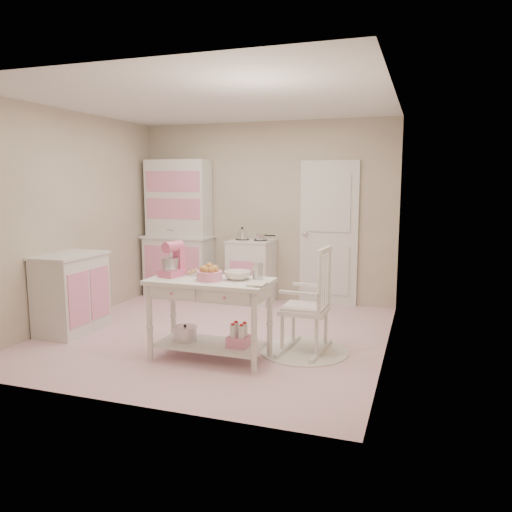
{
  "coord_description": "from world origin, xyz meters",
  "views": [
    {
      "loc": [
        2.23,
        -5.1,
        1.74
      ],
      "look_at": [
        0.57,
        -0.22,
        0.97
      ],
      "focal_mm": 35.0,
      "sensor_mm": 36.0,
      "label": 1
    }
  ],
  "objects_px": {
    "base_cabinet": "(71,293)",
    "stand_mixer": "(172,260)",
    "rocking_chair": "(305,300)",
    "bread_basket": "(209,276)",
    "stove": "(251,271)",
    "hutch": "(178,229)",
    "work_table": "(210,319)"
  },
  "relations": [
    {
      "from": "stove",
      "to": "rocking_chair",
      "type": "bearing_deg",
      "value": -56.48
    },
    {
      "from": "stove",
      "to": "work_table",
      "type": "xyz_separation_m",
      "value": [
        0.38,
        -2.33,
        -0.06
      ]
    },
    {
      "from": "hutch",
      "to": "base_cabinet",
      "type": "bearing_deg",
      "value": -98.52
    },
    {
      "from": "stand_mixer",
      "to": "bread_basket",
      "type": "bearing_deg",
      "value": 4.02
    },
    {
      "from": "stove",
      "to": "stand_mixer",
      "type": "distance_m",
      "value": 2.37
    },
    {
      "from": "base_cabinet",
      "to": "bread_basket",
      "type": "height_order",
      "value": "base_cabinet"
    },
    {
      "from": "hutch",
      "to": "stand_mixer",
      "type": "distance_m",
      "value": 2.63
    },
    {
      "from": "stand_mixer",
      "to": "hutch",
      "type": "bearing_deg",
      "value": 129.3
    },
    {
      "from": "base_cabinet",
      "to": "rocking_chair",
      "type": "xyz_separation_m",
      "value": [
        2.73,
        0.19,
        0.09
      ]
    },
    {
      "from": "stove",
      "to": "bread_basket",
      "type": "bearing_deg",
      "value": -80.38
    },
    {
      "from": "stand_mixer",
      "to": "work_table",
      "type": "bearing_deg",
      "value": 10.33
    },
    {
      "from": "hutch",
      "to": "rocking_chair",
      "type": "relative_size",
      "value": 1.89
    },
    {
      "from": "stove",
      "to": "work_table",
      "type": "bearing_deg",
      "value": -80.65
    },
    {
      "from": "base_cabinet",
      "to": "work_table",
      "type": "height_order",
      "value": "base_cabinet"
    },
    {
      "from": "hutch",
      "to": "work_table",
      "type": "relative_size",
      "value": 1.73
    },
    {
      "from": "work_table",
      "to": "stand_mixer",
      "type": "distance_m",
      "value": 0.71
    },
    {
      "from": "base_cabinet",
      "to": "hutch",
      "type": "bearing_deg",
      "value": 81.48
    },
    {
      "from": "base_cabinet",
      "to": "stand_mixer",
      "type": "height_order",
      "value": "stand_mixer"
    },
    {
      "from": "stove",
      "to": "stand_mixer",
      "type": "height_order",
      "value": "stand_mixer"
    },
    {
      "from": "work_table",
      "to": "hutch",
      "type": "bearing_deg",
      "value": 123.63
    },
    {
      "from": "stand_mixer",
      "to": "rocking_chair",
      "type": "bearing_deg",
      "value": 33.38
    },
    {
      "from": "rocking_chair",
      "to": "bread_basket",
      "type": "xyz_separation_m",
      "value": [
        -0.82,
        -0.54,
        0.3
      ]
    },
    {
      "from": "rocking_chair",
      "to": "stand_mixer",
      "type": "height_order",
      "value": "stand_mixer"
    },
    {
      "from": "bread_basket",
      "to": "base_cabinet",
      "type": "bearing_deg",
      "value": 169.66
    },
    {
      "from": "hutch",
      "to": "stand_mixer",
      "type": "relative_size",
      "value": 6.12
    },
    {
      "from": "stand_mixer",
      "to": "bread_basket",
      "type": "xyz_separation_m",
      "value": [
        0.44,
        -0.07,
        -0.12
      ]
    },
    {
      "from": "rocking_chair",
      "to": "base_cabinet",
      "type": "bearing_deg",
      "value": -171.16
    },
    {
      "from": "stove",
      "to": "base_cabinet",
      "type": "distance_m",
      "value": 2.53
    },
    {
      "from": "work_table",
      "to": "bread_basket",
      "type": "xyz_separation_m",
      "value": [
        0.02,
        -0.05,
        0.45
      ]
    },
    {
      "from": "base_cabinet",
      "to": "stove",
      "type": "bearing_deg",
      "value": 53.34
    },
    {
      "from": "hutch",
      "to": "work_table",
      "type": "distance_m",
      "value": 2.93
    },
    {
      "from": "stove",
      "to": "work_table",
      "type": "relative_size",
      "value": 0.77
    }
  ]
}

